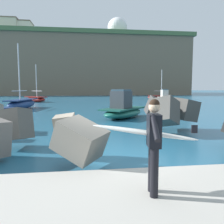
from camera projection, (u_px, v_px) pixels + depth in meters
The scene contains 14 objects.
ground_plane at pixel (105, 157), 7.44m from camera, with size 400.00×400.00×0.00m, color #235B7A.
breakwater_jetty at pixel (58, 124), 8.07m from camera, with size 32.15×7.87×2.06m.
surfer_with_board at pixel (151, 138), 4.33m from camera, with size 2.12×1.28×1.78m.
boat_near_left at pixel (36, 99), 36.43m from camera, with size 4.34×4.61×5.82m.
boat_near_centre at pixel (160, 97), 44.74m from camera, with size 4.82×2.27×5.66m.
boat_near_right at pixel (123, 110), 16.94m from camera, with size 4.23×4.56×2.11m.
boat_mid_left at pixel (165, 98), 37.82m from camera, with size 1.79×4.29×2.02m.
boat_mid_right at pixel (22, 104), 24.23m from camera, with size 2.51×5.97×6.67m.
headland_bluff at pixel (63, 68), 86.64m from camera, with size 82.40×44.02×18.98m.
radar_dome at pixel (117, 30), 90.87m from camera, with size 7.72×7.72×10.64m.
station_building_west at pixel (24, 31), 79.15m from camera, with size 5.68×6.84×5.52m.
station_building_central at pixel (10, 28), 76.78m from camera, with size 5.87×5.63×6.09m.
station_building_east at pixel (82, 39), 92.06m from camera, with size 4.46×6.53×4.82m.
station_building_annex at pixel (23, 37), 86.59m from camera, with size 4.83×5.64×4.31m.
Camera 1 is at (-0.72, -7.22, 2.21)m, focal length 37.13 mm.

